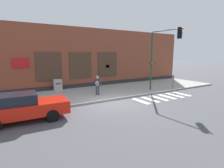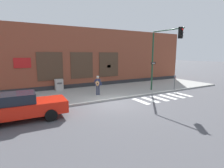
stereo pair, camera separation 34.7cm
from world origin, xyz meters
name	(u,v)px [view 1 (the left image)]	position (x,y,z in m)	size (l,w,h in m)	color
ground_plane	(114,104)	(0.00, 0.00, 0.00)	(160.00, 160.00, 0.00)	#4C4C51
sidewalk	(93,93)	(0.00, 3.75, 0.07)	(28.00, 5.87, 0.15)	#9E9E99
building_backdrop	(74,58)	(0.00, 8.68, 3.15)	(28.00, 4.06, 6.31)	brown
crosswalk	(163,97)	(4.51, -0.48, 0.01)	(5.20, 1.90, 0.01)	silver
red_car	(23,107)	(-5.99, -0.33, 0.77)	(4.66, 2.10, 1.53)	red
busker	(97,84)	(-0.11, 2.55, 1.08)	(0.72, 0.62, 1.64)	#33384C
traffic_light	(162,50)	(5.47, 0.80, 3.98)	(0.68, 3.27, 5.56)	#1E472D
parking_meter	(173,80)	(7.53, 1.07, 1.09)	(0.13, 0.11, 1.44)	#47474C
utility_box	(58,85)	(-2.54, 6.24, 0.69)	(0.75, 0.56, 1.08)	#ADADA8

